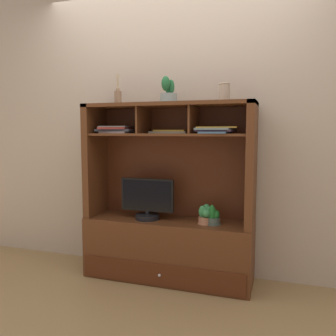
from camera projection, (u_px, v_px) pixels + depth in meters
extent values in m
cube|color=olive|center=(168.00, 279.00, 3.03)|extent=(6.00, 6.00, 0.02)
cube|color=#B4A28E|center=(176.00, 116.00, 3.11)|extent=(6.00, 0.02, 2.80)
cube|color=#522B15|center=(168.00, 249.00, 3.00)|extent=(1.43, 0.41, 0.52)
cube|color=#4B210F|center=(160.00, 275.00, 2.82)|extent=(1.37, 0.01, 0.18)
sphere|color=silver|center=(159.00, 275.00, 2.81)|extent=(0.02, 0.02, 0.02)
cube|color=#522B15|center=(96.00, 160.00, 3.14)|extent=(0.06, 0.38, 0.98)
cube|color=#522B15|center=(252.00, 165.00, 2.71)|extent=(0.06, 0.38, 0.98)
cube|color=#4B210F|center=(174.00, 162.00, 3.10)|extent=(1.37, 0.02, 0.95)
cube|color=#522B15|center=(168.00, 105.00, 2.88)|extent=(1.43, 0.38, 0.03)
cube|color=#522B15|center=(168.00, 135.00, 2.90)|extent=(1.31, 0.34, 0.02)
cube|color=#522B15|center=(144.00, 120.00, 2.96)|extent=(0.02, 0.32, 0.22)
cube|color=#522B15|center=(194.00, 120.00, 2.82)|extent=(0.02, 0.32, 0.22)
cylinder|color=black|center=(147.00, 217.00, 2.99)|extent=(0.21, 0.21, 0.04)
cylinder|color=black|center=(147.00, 213.00, 2.99)|extent=(0.04, 0.04, 0.03)
cube|color=black|center=(147.00, 195.00, 2.97)|extent=(0.47, 0.03, 0.28)
cube|color=black|center=(147.00, 195.00, 2.96)|extent=(0.44, 0.00, 0.25)
cylinder|color=#A97151|center=(205.00, 220.00, 2.84)|extent=(0.10, 0.10, 0.06)
cylinder|color=#A97151|center=(205.00, 223.00, 2.84)|extent=(0.12, 0.12, 0.01)
ellipsoid|color=#348349|center=(209.00, 213.00, 2.83)|extent=(0.06, 0.06, 0.11)
ellipsoid|color=#348349|center=(206.00, 208.00, 2.84)|extent=(0.05, 0.05, 0.07)
ellipsoid|color=#348349|center=(203.00, 213.00, 2.85)|extent=(0.05, 0.07, 0.10)
ellipsoid|color=#348349|center=(203.00, 212.00, 2.83)|extent=(0.07, 0.05, 0.10)
ellipsoid|color=#348349|center=(206.00, 213.00, 2.80)|extent=(0.07, 0.08, 0.07)
cylinder|color=#45554A|center=(213.00, 221.00, 2.82)|extent=(0.11, 0.11, 0.06)
cylinder|color=#45554A|center=(213.00, 224.00, 2.82)|extent=(0.12, 0.12, 0.01)
ellipsoid|color=#1B6426|center=(216.00, 214.00, 2.81)|extent=(0.05, 0.07, 0.07)
ellipsoid|color=#1B6426|center=(212.00, 211.00, 2.84)|extent=(0.06, 0.07, 0.07)
ellipsoid|color=#1B6426|center=(212.00, 213.00, 2.79)|extent=(0.06, 0.05, 0.14)
cube|color=gray|center=(171.00, 132.00, 2.93)|extent=(0.35, 0.23, 0.02)
cube|color=#BA8F2D|center=(172.00, 131.00, 2.94)|extent=(0.29, 0.18, 0.01)
cube|color=#3A5675|center=(215.00, 133.00, 2.73)|extent=(0.23, 0.26, 0.01)
cube|color=#3D2E46|center=(216.00, 131.00, 2.73)|extent=(0.30, 0.24, 0.01)
cube|color=slate|center=(216.00, 129.00, 2.72)|extent=(0.30, 0.28, 0.02)
cube|color=gold|center=(217.00, 127.00, 2.72)|extent=(0.32, 0.17, 0.01)
cube|color=gray|center=(118.00, 132.00, 3.01)|extent=(0.27, 0.23, 0.02)
cube|color=#3A3E48|center=(116.00, 130.00, 3.01)|extent=(0.33, 0.19, 0.02)
cube|color=#A63A36|center=(115.00, 128.00, 3.00)|extent=(0.26, 0.22, 0.02)
cube|color=slate|center=(116.00, 127.00, 3.00)|extent=(0.26, 0.24, 0.01)
cylinder|color=#886A4E|center=(118.00, 98.00, 3.03)|extent=(0.06, 0.06, 0.12)
cylinder|color=#886A4E|center=(118.00, 90.00, 3.02)|extent=(0.03, 0.03, 0.02)
cylinder|color=tan|center=(118.00, 82.00, 3.01)|extent=(0.00, 0.03, 0.15)
cylinder|color=tan|center=(118.00, 82.00, 3.02)|extent=(0.03, 0.01, 0.15)
cylinder|color=tan|center=(117.00, 82.00, 3.02)|extent=(0.02, 0.03, 0.15)
cylinder|color=tan|center=(117.00, 82.00, 3.01)|extent=(0.02, 0.03, 0.15)
cylinder|color=tan|center=(118.00, 82.00, 3.01)|extent=(0.03, 0.01, 0.15)
cylinder|color=gray|center=(169.00, 98.00, 2.89)|extent=(0.14, 0.14, 0.08)
cylinder|color=gray|center=(169.00, 103.00, 2.89)|extent=(0.16, 0.16, 0.01)
ellipsoid|color=#1D5B2F|center=(171.00, 87.00, 2.87)|extent=(0.05, 0.04, 0.12)
ellipsoid|color=#1D5B2F|center=(168.00, 89.00, 2.89)|extent=(0.05, 0.07, 0.09)
ellipsoid|color=#1D5B2F|center=(166.00, 83.00, 2.84)|extent=(0.07, 0.06, 0.12)
cylinder|color=tan|center=(224.00, 93.00, 2.72)|extent=(0.09, 0.09, 0.13)
torus|color=tan|center=(225.00, 84.00, 2.71)|extent=(0.09, 0.09, 0.01)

